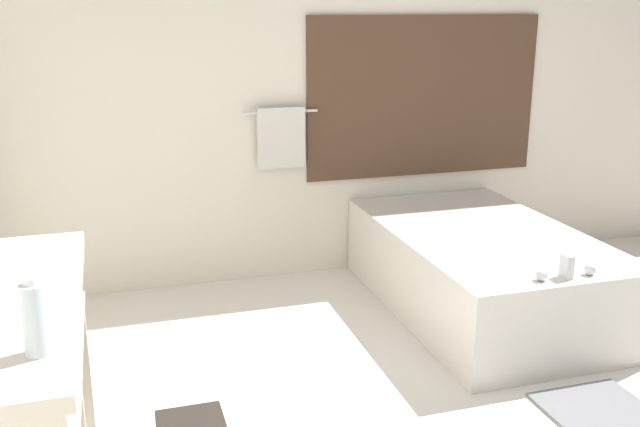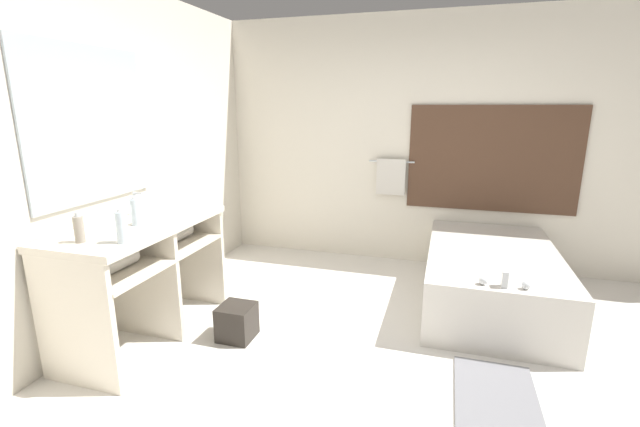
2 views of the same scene
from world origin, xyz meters
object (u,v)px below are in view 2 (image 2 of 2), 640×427
Objects in this scene: water_bottle_1 at (122,227)px; bathtub at (491,275)px; water_bottle_2 at (136,212)px; soap_dispenser at (79,229)px; waste_bin at (237,322)px.

bathtub is at bearing 36.95° from water_bottle_1.
soap_dispenser is (-0.06, -0.44, -0.01)m from water_bottle_2.
water_bottle_2 is at bearing -161.78° from waste_bin.
bathtub is 6.85× the size of waste_bin.
water_bottle_2 reaches higher than waste_bin.
water_bottle_1 reaches higher than water_bottle_2.
bathtub is at bearing 35.11° from soap_dispenser.
water_bottle_1 is 1.15m from waste_bin.
water_bottle_2 reaches higher than bathtub.
soap_dispenser is at bearing -165.14° from water_bottle_1.
bathtub is at bearing 28.69° from water_bottle_2.
water_bottle_1 is 1.05× the size of water_bottle_2.
water_bottle_2 is 1.06× the size of soap_dispenser.
soap_dispenser is at bearing -144.89° from bathtub.
bathtub is 8.80× the size of water_bottle_2.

